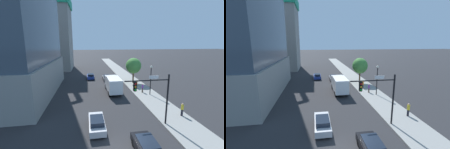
# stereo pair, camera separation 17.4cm
# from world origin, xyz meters

# --- Properties ---
(sidewalk) EXTENTS (4.54, 120.00, 0.15)m
(sidewalk) POSITION_xyz_m (7.89, 20.00, 0.07)
(sidewalk) COLOR gray
(sidewalk) RESTS_ON ground
(construction_building) EXTENTS (15.44, 17.81, 33.59)m
(construction_building) POSITION_xyz_m (-15.20, 46.99, 13.76)
(construction_building) COLOR gray
(construction_building) RESTS_ON ground
(traffic_light_pole) EXTENTS (5.31, 0.48, 6.09)m
(traffic_light_pole) POSITION_xyz_m (4.25, 3.89, 4.29)
(traffic_light_pole) COLOR black
(traffic_light_pole) RESTS_ON sidewalk
(street_lamp) EXTENTS (0.44, 0.44, 5.49)m
(street_lamp) POSITION_xyz_m (8.40, 14.12, 3.77)
(street_lamp) COLOR black
(street_lamp) RESTS_ON sidewalk
(street_tree) EXTENTS (3.69, 3.69, 6.01)m
(street_tree) POSITION_xyz_m (7.82, 23.01, 4.29)
(street_tree) COLOR brown
(street_tree) RESTS_ON sidewalk
(car_silver) EXTENTS (1.77, 4.58, 1.49)m
(car_silver) POSITION_xyz_m (-2.27, 4.23, 0.76)
(car_silver) COLOR #B7B7BC
(car_silver) RESTS_ON ground
(car_gray) EXTENTS (1.82, 4.31, 1.43)m
(car_gray) POSITION_xyz_m (1.81, 26.79, 0.73)
(car_gray) COLOR slate
(car_gray) RESTS_ON ground
(car_blue) EXTENTS (1.82, 4.29, 1.52)m
(car_blue) POSITION_xyz_m (-2.27, 29.23, 0.76)
(car_blue) COLOR #233D9E
(car_blue) RESTS_ON ground
(car_black) EXTENTS (1.82, 4.72, 1.46)m
(car_black) POSITION_xyz_m (1.81, -0.80, 0.74)
(car_black) COLOR black
(car_black) RESTS_ON ground
(box_truck) EXTENTS (2.43, 7.12, 3.15)m
(box_truck) POSITION_xyz_m (1.81, 16.89, 1.80)
(box_truck) COLOR silver
(box_truck) RESTS_ON ground
(pedestrian_yellow_shirt) EXTENTS (0.34, 0.34, 1.78)m
(pedestrian_yellow_shirt) POSITION_xyz_m (9.16, 5.37, 1.07)
(pedestrian_yellow_shirt) COLOR black
(pedestrian_yellow_shirt) RESTS_ON sidewalk
(pedestrian_purple_shirt) EXTENTS (0.34, 0.34, 1.72)m
(pedestrian_purple_shirt) POSITION_xyz_m (7.44, 15.55, 1.03)
(pedestrian_purple_shirt) COLOR brown
(pedestrian_purple_shirt) RESTS_ON sidewalk
(pedestrian_orange_shirt) EXTENTS (0.34, 0.34, 1.68)m
(pedestrian_orange_shirt) POSITION_xyz_m (7.16, 18.35, 1.01)
(pedestrian_orange_shirt) COLOR brown
(pedestrian_orange_shirt) RESTS_ON sidewalk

